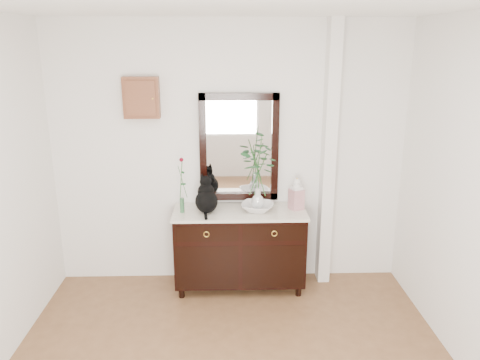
{
  "coord_description": "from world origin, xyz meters",
  "views": [
    {
      "loc": [
        -0.02,
        -2.66,
        2.47
      ],
      "look_at": [
        0.1,
        1.63,
        1.2
      ],
      "focal_mm": 35.0,
      "sensor_mm": 36.0,
      "label": 1
    }
  ],
  "objects_px": {
    "sideboard": "(240,245)",
    "cat": "(206,194)",
    "lotus_bowl": "(258,207)",
    "ginger_jar": "(296,193)"
  },
  "relations": [
    {
      "from": "sideboard",
      "to": "ginger_jar",
      "type": "distance_m",
      "value": 0.79
    },
    {
      "from": "sideboard",
      "to": "cat",
      "type": "bearing_deg",
      "value": -177.42
    },
    {
      "from": "sideboard",
      "to": "lotus_bowl",
      "type": "height_order",
      "value": "lotus_bowl"
    },
    {
      "from": "cat",
      "to": "ginger_jar",
      "type": "relative_size",
      "value": 1.1
    },
    {
      "from": "sideboard",
      "to": "ginger_jar",
      "type": "height_order",
      "value": "ginger_jar"
    },
    {
      "from": "lotus_bowl",
      "to": "cat",
      "type": "bearing_deg",
      "value": -179.05
    },
    {
      "from": "sideboard",
      "to": "cat",
      "type": "distance_m",
      "value": 0.65
    },
    {
      "from": "lotus_bowl",
      "to": "ginger_jar",
      "type": "height_order",
      "value": "ginger_jar"
    },
    {
      "from": "sideboard",
      "to": "cat",
      "type": "height_order",
      "value": "cat"
    },
    {
      "from": "cat",
      "to": "lotus_bowl",
      "type": "relative_size",
      "value": 1.13
    }
  ]
}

